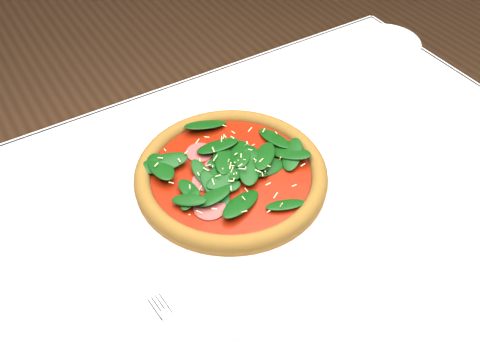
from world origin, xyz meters
TOP-DOWN VIEW (x-y plane):
  - dining_table at (0.00, 0.00)m, footprint 1.21×0.81m
  - plate at (0.02, 0.10)m, footprint 0.37×0.37m
  - pizza at (0.02, 0.10)m, footprint 0.34×0.34m
  - napkin at (-0.18, -0.12)m, footprint 0.14×0.07m
  - fork at (-0.18, -0.09)m, footprint 0.03×0.13m
  - saucer_far at (0.54, 0.28)m, footprint 0.15×0.15m

SIDE VIEW (x-z plane):
  - dining_table at x=0.00m, z-range 0.27..1.02m
  - napkin at x=-0.18m, z-range 0.75..0.76m
  - saucer_far at x=0.54m, z-range 0.75..0.76m
  - plate at x=0.02m, z-range 0.75..0.77m
  - fork at x=-0.18m, z-range 0.76..0.76m
  - pizza at x=0.02m, z-range 0.76..0.80m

